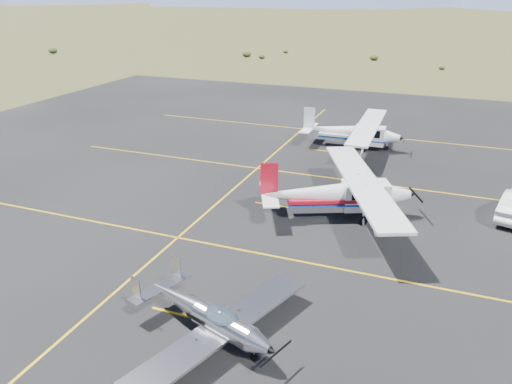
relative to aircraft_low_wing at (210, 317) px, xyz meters
The scene contains 5 objects.
ground 4.43m from the aircraft_low_wing, 75.15° to the left, with size 1600.00×1600.00×0.00m, color #383D1C.
apron 11.29m from the aircraft_low_wing, 84.32° to the left, with size 72.00×72.00×0.02m, color black.
aircraft_low_wing is the anchor object (origin of this frame).
aircraft_cessna 11.85m from the aircraft_low_wing, 80.48° to the left, with size 8.91×11.82×3.10m.
aircraft_plain 24.42m from the aircraft_low_wing, 89.57° to the left, with size 6.72×11.23×2.85m.
Camera 1 is at (5.68, -17.15, 11.61)m, focal length 35.00 mm.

